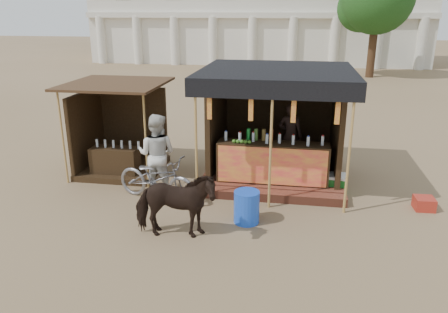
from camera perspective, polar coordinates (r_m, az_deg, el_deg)
ground at (r=8.42m, az=-1.83°, el=-10.59°), size 120.00×120.00×0.00m
main_stall at (r=11.01m, az=6.77°, el=2.25°), size 3.60×3.61×2.78m
secondary_stall at (r=11.88m, az=-13.92°, el=2.16°), size 2.40×2.40×2.38m
cow at (r=8.20m, az=-6.44°, el=-6.33°), size 1.64×0.88×1.33m
motorbike at (r=9.91m, az=-8.77°, el=-2.82°), size 2.10×1.22×1.04m
bystander at (r=10.17m, az=-8.77°, el=0.30°), size 0.97×0.78×1.89m
blue_barrel at (r=8.86m, az=2.97°, el=-6.60°), size 0.55×0.55×0.67m
red_crate at (r=10.42m, az=24.67°, el=-5.60°), size 0.42×0.41×0.27m
cooler at (r=10.58m, az=13.86°, el=-3.43°), size 0.68×0.50×0.46m
background_building at (r=37.30m, az=4.39°, el=18.42°), size 26.00×7.45×8.18m
tree at (r=29.66m, az=18.95°, el=18.74°), size 4.50×4.40×7.00m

